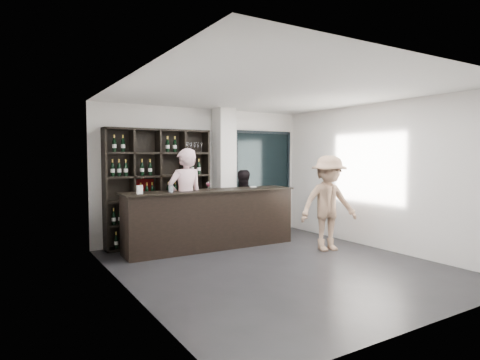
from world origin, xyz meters
TOP-DOWN VIEW (x-y plane):
  - floor at (0.00, 0.00)m, footprint 5.00×5.50m
  - wine_shelf at (-1.15, 2.57)m, footprint 2.20×0.35m
  - structural_column at (0.35, 2.47)m, footprint 0.40×0.40m
  - glass_panel at (1.55, 2.69)m, footprint 1.60×0.08m
  - tasting_counter at (-0.35, 1.75)m, footprint 3.56×0.73m
  - taster_pink at (-0.87, 1.85)m, footprint 0.76×0.53m
  - taster_black at (0.70, 2.30)m, footprint 0.88×0.77m
  - customer at (1.52, 0.40)m, footprint 1.33×0.95m
  - wine_glass at (-0.49, 1.62)m, footprint 0.10×0.10m
  - spit_cup at (-1.22, 1.72)m, footprint 0.11×0.11m
  - napkin_stack at (0.73, 1.88)m, footprint 0.17×0.17m
  - card_stand at (-1.84, 1.65)m, footprint 0.11×0.07m

SIDE VIEW (x-z plane):
  - floor at x=0.00m, z-range -0.01..0.00m
  - tasting_counter at x=-0.35m, z-range 0.00..1.18m
  - taster_black at x=0.70m, z-range 0.00..1.54m
  - customer at x=1.52m, z-range 0.00..1.86m
  - taster_pink at x=-0.87m, z-range 0.00..2.00m
  - napkin_stack at x=0.73m, z-range 1.17..1.20m
  - wine_shelf at x=-1.15m, z-range 0.00..2.40m
  - spit_cup at x=-1.22m, z-range 1.17..1.30m
  - card_stand at x=-1.84m, z-range 1.17..1.33m
  - wine_glass at x=-0.49m, z-range 1.17..1.38m
  - glass_panel at x=1.55m, z-range 0.35..2.45m
  - structural_column at x=0.35m, z-range 0.00..2.90m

